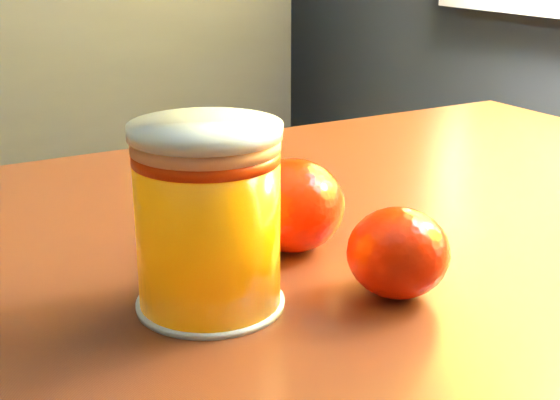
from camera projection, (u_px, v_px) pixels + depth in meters
table at (311, 386)px, 0.56m from camera, size 1.01×0.71×0.76m
juice_glass at (208, 219)px, 0.45m from camera, size 0.09×0.09×0.11m
orange_front at (292, 205)px, 0.55m from camera, size 0.09×0.09×0.07m
orange_back at (398, 253)px, 0.48m from camera, size 0.07×0.07×0.06m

